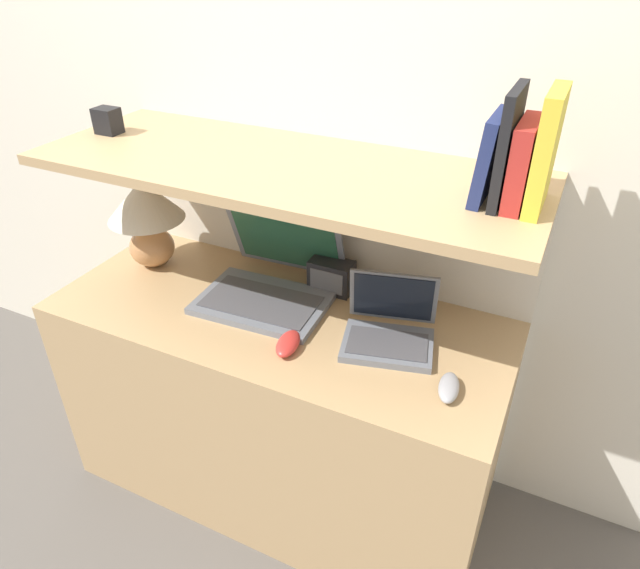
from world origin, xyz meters
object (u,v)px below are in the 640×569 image
object	(u,v)px
laptop_large	(271,282)
book_black	(508,147)
book_red	(522,164)
shelf_gadget	(108,121)
computer_mouse	(288,344)
book_navy	(489,157)
second_mouse	(449,388)
book_yellow	(546,151)
table_lamp	(146,212)
laptop_small	(389,329)
router_box	(331,276)

from	to	relation	value
laptop_large	book_black	xyz separation A→B (m)	(0.62, -0.02, 0.52)
book_red	book_black	xyz separation A→B (m)	(-0.04, 0.00, 0.03)
laptop_large	shelf_gadget	bearing A→B (deg)	-178.30
book_black	computer_mouse	bearing A→B (deg)	-157.06
laptop_large	shelf_gadget	world-z (taller)	shelf_gadget
book_navy	shelf_gadget	bearing A→B (deg)	180.00
laptop_large	second_mouse	bearing A→B (deg)	-17.32
laptop_large	book_yellow	size ratio (longest dim) A/B	1.58
table_lamp	laptop_small	world-z (taller)	table_lamp
book_navy	shelf_gadget	world-z (taller)	book_navy
router_box	book_navy	xyz separation A→B (m)	(0.43, -0.13, 0.49)
laptop_large	book_navy	xyz separation A→B (m)	(0.59, -0.02, 0.49)
laptop_small	book_navy	size ratio (longest dim) A/B	1.47
book_red	book_navy	distance (m)	0.07
book_black	table_lamp	bearing A→B (deg)	179.04
second_mouse	book_black	bearing A→B (deg)	85.02
laptop_large	computer_mouse	bearing A→B (deg)	-50.38
second_mouse	router_box	distance (m)	0.55
laptop_large	book_navy	distance (m)	0.76
table_lamp	laptop_small	distance (m)	0.87
book_yellow	book_navy	world-z (taller)	book_yellow
laptop_large	router_box	xyz separation A→B (m)	(0.15, 0.11, -0.00)
laptop_small	book_yellow	xyz separation A→B (m)	(0.30, 0.04, 0.53)
laptop_large	computer_mouse	world-z (taller)	laptop_large
laptop_large	book_black	size ratio (longest dim) A/B	1.60
table_lamp	second_mouse	distance (m)	1.09
laptop_small	book_black	distance (m)	0.57
laptop_small	shelf_gadget	size ratio (longest dim) A/B	3.81
router_box	table_lamp	bearing A→B (deg)	-169.78
book_navy	table_lamp	bearing A→B (deg)	179.01
table_lamp	second_mouse	size ratio (longest dim) A/B	2.57
laptop_large	laptop_small	size ratio (longest dim) A/B	1.40
table_lamp	shelf_gadget	xyz separation A→B (m)	(-0.07, -0.02, 0.29)
router_box	book_black	bearing A→B (deg)	-15.23
router_box	book_navy	world-z (taller)	book_navy
laptop_small	book_yellow	bearing A→B (deg)	7.97
book_navy	laptop_large	bearing A→B (deg)	178.48
table_lamp	shelf_gadget	distance (m)	0.30
book_yellow	laptop_large	bearing A→B (deg)	178.73
computer_mouse	second_mouse	size ratio (longest dim) A/B	1.07
computer_mouse	second_mouse	xyz separation A→B (m)	(0.44, 0.02, 0.00)
table_lamp	book_navy	distance (m)	1.10
second_mouse	shelf_gadget	distance (m)	1.23
book_black	laptop_small	bearing A→B (deg)	-169.24
table_lamp	computer_mouse	size ratio (longest dim) A/B	2.41
router_box	book_yellow	bearing A→B (deg)	-13.14
second_mouse	router_box	bearing A→B (deg)	146.42
laptop_small	table_lamp	bearing A→B (deg)	176.05
second_mouse	router_box	size ratio (longest dim) A/B	0.87
book_red	table_lamp	bearing A→B (deg)	179.07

